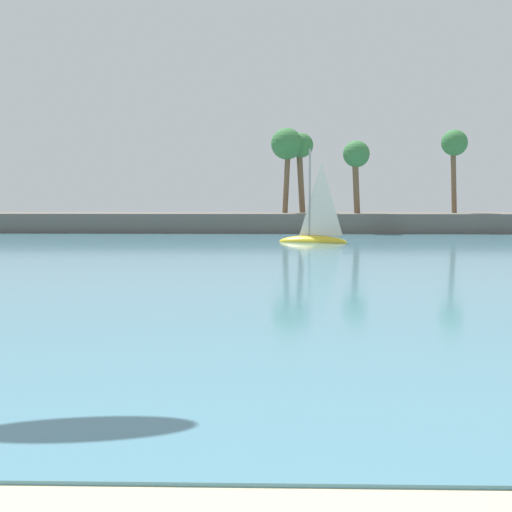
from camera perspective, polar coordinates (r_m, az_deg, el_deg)
name	(u,v)px	position (r m, az deg, el deg)	size (l,w,h in m)	color
sea	(243,239)	(59.90, -1.00, 1.28)	(220.00, 100.25, 0.06)	teal
palm_headland	(230,211)	(69.98, -1.97, 3.43)	(108.95, 6.33, 12.38)	#605B54
sailboat_near_shore	(314,233)	(56.06, 4.42, 1.73)	(5.30, 2.59, 7.38)	yellow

